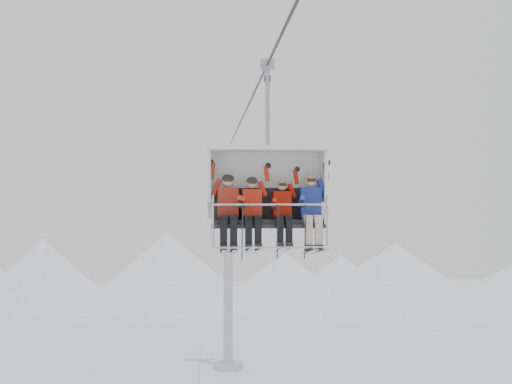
{
  "coord_description": "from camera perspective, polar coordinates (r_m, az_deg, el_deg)",
  "views": [
    {
      "loc": [
        -1.29,
        -16.79,
        10.54
      ],
      "look_at": [
        0.0,
        0.0,
        10.59
      ],
      "focal_mm": 45.0,
      "sensor_mm": 36.0,
      "label": 1
    }
  ],
  "objects": [
    {
      "name": "skier_center_left",
      "position": [
        13.48,
        -0.34,
        -1.55
      ],
      "size": [
        0.41,
        1.69,
        1.64
      ],
      "color": "red",
      "rests_on": "chairlift_carrier"
    },
    {
      "name": "lift_tower_right",
      "position": [
        39.1,
        -2.49,
        -7.16
      ],
      "size": [
        2.0,
        1.8,
        13.48
      ],
      "color": "#B4B6BC",
      "rests_on": "ground"
    },
    {
      "name": "skier_far_left",
      "position": [
        13.45,
        -2.5,
        -1.45
      ],
      "size": [
        0.44,
        1.69,
        1.72
      ],
      "color": "#A22919",
      "rests_on": "chairlift_carrier"
    },
    {
      "name": "skier_center_right",
      "position": [
        13.53,
        2.39,
        -1.65
      ],
      "size": [
        0.39,
        1.69,
        1.55
      ],
      "color": "#AB1707",
      "rests_on": "chairlift_carrier"
    },
    {
      "name": "haul_cable",
      "position": [
        17.07,
        0.0,
        9.14
      ],
      "size": [
        0.06,
        50.0,
        0.06
      ],
      "primitive_type": "cylinder",
      "rotation": [
        1.57,
        0.0,
        0.0
      ],
      "color": "#2A2A2F",
      "rests_on": "lift_tower_left"
    },
    {
      "name": "chairlift_carrier",
      "position": [
        13.81,
        0.97,
        0.55
      ],
      "size": [
        2.54,
        1.17,
        3.98
      ],
      "color": "black",
      "rests_on": "haul_cable"
    },
    {
      "name": "skier_far_right",
      "position": [
        13.63,
        4.92,
        -1.43
      ],
      "size": [
        0.44,
        1.69,
        1.72
      ],
      "color": "navy",
      "rests_on": "chairlift_carrier"
    },
    {
      "name": "ridgeline",
      "position": [
        59.34,
        -4.68,
        -7.63
      ],
      "size": [
        72.0,
        21.0,
        7.0
      ],
      "color": "white",
      "rests_on": "ground"
    }
  ]
}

